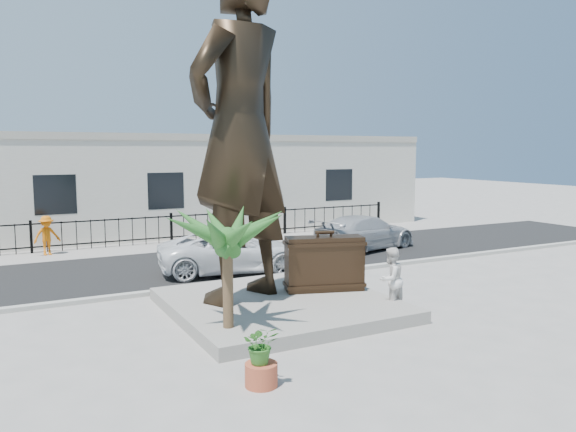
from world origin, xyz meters
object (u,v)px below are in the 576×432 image
statue (240,131)px  car_white (233,252)px  suitcase (324,263)px  tourist (391,279)px

statue → car_white: bearing=-134.2°
statue → suitcase: (2.28, -0.24, -3.42)m
statue → suitcase: 4.12m
statue → car_white: (1.49, 4.17, -3.76)m
car_white → suitcase: bearing=-159.2°
suitcase → car_white: size_ratio=0.42×
suitcase → tourist: bearing=-39.4°
suitcase → car_white: suitcase is taller
statue → car_white: statue is taller
suitcase → statue: bearing=-169.1°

